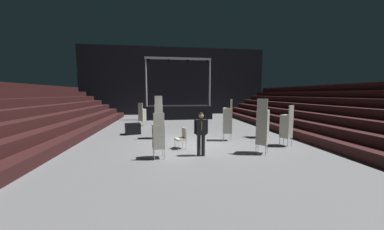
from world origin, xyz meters
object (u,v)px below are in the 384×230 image
Objects in this scene: chair_stack_mid_left at (286,126)px; chair_stack_rear_right at (263,121)px; chair_stack_front_left at (159,117)px; loose_chair_near_man at (182,137)px; equipment_road_case at (133,129)px; chair_stack_mid_right at (263,126)px; man_with_tie at (201,131)px; chair_stack_rear_left at (228,120)px; chair_stack_mid_centre at (158,136)px; stage_riser at (178,111)px; chair_stack_front_right at (142,114)px.

chair_stack_mid_left is 1.00× the size of chair_stack_rear_right.
loose_chair_near_man is (1.09, -2.23, -0.66)m from chair_stack_front_left.
equipment_road_case is (-7.53, 2.07, -0.65)m from chair_stack_rear_right.
chair_stack_mid_left is 0.85× the size of chair_stack_mid_right.
man_with_tie is 1.47m from loose_chair_near_man.
chair_stack_rear_left reaches higher than chair_stack_rear_right.
chair_stack_front_left reaches higher than chair_stack_mid_centre.
chair_stack_mid_right is 2.57m from chair_stack_rear_left.
equipment_road_case is (-3.37, -7.57, -0.41)m from stage_riser.
chair_stack_mid_centre is 0.81× the size of chair_stack_rear_left.
chair_stack_rear_left is (3.64, -1.02, -0.08)m from chair_stack_front_left.
chair_stack_mid_left is 1.90m from chair_stack_rear_right.
chair_stack_front_left is 3.54m from chair_stack_mid_centre.
chair_stack_front_left is 2.66× the size of equipment_road_case.
chair_stack_mid_right is 1.04× the size of chair_stack_rear_left.
loose_chair_near_man is at bearing -60.38° from man_with_tie.
chair_stack_mid_left is (7.45, -7.18, 0.08)m from chair_stack_front_right.
chair_stack_rear_right is (-0.18, 1.89, 0.00)m from chair_stack_mid_left.
equipment_road_case is at bearing -33.99° from chair_stack_rear_right.
man_with_tie is at bearing -6.49° from chair_stack_mid_centre.
chair_stack_rear_right is at bearing -2.31° from chair_stack_front_right.
stage_riser is at bearing 66.01° from equipment_road_case.
chair_stack_front_left is 2.53× the size of loose_chair_near_man.
chair_stack_rear_right is 5.10m from loose_chair_near_man.
man_with_tie is at bearing -35.23° from chair_stack_front_right.
chair_stack_front_left is at bearing -41.91° from equipment_road_case.
equipment_road_case is at bearing -113.99° from stage_riser.
chair_stack_mid_centre is at bearing -71.19° from equipment_road_case.
chair_stack_mid_centre is 5.30m from equipment_road_case.
chair_stack_mid_right is 2.44× the size of loose_chair_near_man.
chair_stack_front_right is at bearing 51.99° from chair_stack_rear_left.
man_with_tie is at bearing -170.46° from loose_chair_near_man.
stage_riser is 9.20m from chair_stack_front_left.
stage_riser is 12.79m from chair_stack_mid_right.
chair_stack_front_right is 1.90× the size of loose_chair_near_man.
chair_stack_rear_left reaches higher than chair_stack_front_right.
loose_chair_near_man reaches higher than equipment_road_case.
loose_chair_near_man is (-3.25, 1.26, -0.62)m from chair_stack_mid_right.
chair_stack_rear_left is at bearing -126.96° from man_with_tie.
chair_stack_front_left reaches higher than loose_chair_near_man.
chair_stack_mid_right is 1.17× the size of chair_stack_rear_right.
chair_stack_rear_right is (1.56, 2.88, -0.17)m from chair_stack_mid_right.
chair_stack_mid_right reaches higher than chair_stack_front_right.
chair_stack_mid_centre is (-4.27, -0.04, -0.25)m from chair_stack_mid_right.
man_with_tie is 4.43m from chair_stack_mid_left.
chair_stack_mid_right is 4.28m from chair_stack_mid_centre.
chair_stack_front_left is 3.78m from chair_stack_rear_left.
loose_chair_near_man is at bearing 42.71° from chair_stack_mid_centre.
man_with_tie is 8.71m from chair_stack_front_right.
chair_stack_front_left is 1.33× the size of chair_stack_mid_centre.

